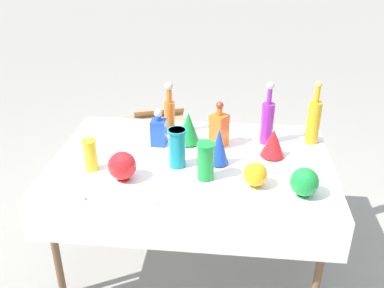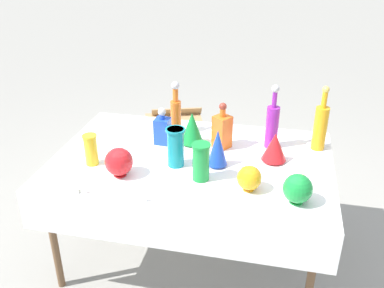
% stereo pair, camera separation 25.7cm
% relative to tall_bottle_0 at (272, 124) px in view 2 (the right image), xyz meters
% --- Properties ---
extents(ground_plane, '(40.00, 40.00, 0.00)m').
position_rel_tall_bottle_0_xyz_m(ground_plane, '(-0.46, -0.27, -0.92)').
color(ground_plane, gray).
extents(display_table, '(1.69, 1.12, 0.76)m').
position_rel_tall_bottle_0_xyz_m(display_table, '(-0.46, -0.29, -0.21)').
color(display_table, white).
rests_on(display_table, ground).
extents(tall_bottle_0, '(0.08, 0.08, 0.42)m').
position_rel_tall_bottle_0_xyz_m(tall_bottle_0, '(0.00, 0.00, 0.00)').
color(tall_bottle_0, purple).
rests_on(tall_bottle_0, display_table).
extents(tall_bottle_1, '(0.07, 0.07, 0.37)m').
position_rel_tall_bottle_0_xyz_m(tall_bottle_1, '(-0.65, 0.08, -0.01)').
color(tall_bottle_1, orange).
rests_on(tall_bottle_1, display_table).
extents(tall_bottle_2, '(0.08, 0.08, 0.42)m').
position_rel_tall_bottle_0_xyz_m(tall_bottle_2, '(0.30, 0.04, -0.00)').
color(tall_bottle_2, orange).
rests_on(tall_bottle_2, display_table).
extents(square_decanter_0, '(0.13, 0.13, 0.30)m').
position_rel_tall_bottle_0_xyz_m(square_decanter_0, '(-0.31, -0.07, -0.04)').
color(square_decanter_0, orange).
rests_on(square_decanter_0, display_table).
extents(square_decanter_1, '(0.10, 0.10, 0.25)m').
position_rel_tall_bottle_0_xyz_m(square_decanter_1, '(-0.69, -0.10, -0.06)').
color(square_decanter_1, blue).
rests_on(square_decanter_1, display_table).
extents(slender_vase_0, '(0.12, 0.12, 0.24)m').
position_rel_tall_bottle_0_xyz_m(slender_vase_0, '(-0.54, -0.36, -0.03)').
color(slender_vase_0, teal).
rests_on(slender_vase_0, display_table).
extents(slender_vase_1, '(0.08, 0.08, 0.19)m').
position_rel_tall_bottle_0_xyz_m(slender_vase_1, '(-1.03, -0.46, -0.06)').
color(slender_vase_1, yellow).
rests_on(slender_vase_1, display_table).
extents(slender_vase_2, '(0.11, 0.11, 0.22)m').
position_rel_tall_bottle_0_xyz_m(slender_vase_2, '(-0.36, -0.49, -0.04)').
color(slender_vase_2, '#198C38').
rests_on(slender_vase_2, display_table).
extents(fluted_vase_0, '(0.15, 0.15, 0.22)m').
position_rel_tall_bottle_0_xyz_m(fluted_vase_0, '(-0.50, -0.06, -0.05)').
color(fluted_vase_0, '#198C38').
rests_on(fluted_vase_0, display_table).
extents(fluted_vase_1, '(0.15, 0.15, 0.18)m').
position_rel_tall_bottle_0_xyz_m(fluted_vase_1, '(0.03, -0.19, -0.06)').
color(fluted_vase_1, red).
rests_on(fluted_vase_1, display_table).
extents(fluted_vase_2, '(0.12, 0.12, 0.23)m').
position_rel_tall_bottle_0_xyz_m(fluted_vase_2, '(-0.30, -0.32, -0.04)').
color(fluted_vase_2, blue).
rests_on(fluted_vase_2, display_table).
extents(round_bowl_0, '(0.15, 0.15, 0.16)m').
position_rel_tall_bottle_0_xyz_m(round_bowl_0, '(0.17, -0.61, -0.08)').
color(round_bowl_0, '#198C38').
rests_on(round_bowl_0, display_table).
extents(round_bowl_1, '(0.13, 0.13, 0.14)m').
position_rel_tall_bottle_0_xyz_m(round_bowl_1, '(-0.09, -0.54, -0.09)').
color(round_bowl_1, orange).
rests_on(round_bowl_1, display_table).
extents(round_bowl_2, '(0.16, 0.16, 0.17)m').
position_rel_tall_bottle_0_xyz_m(round_bowl_2, '(-0.82, -0.55, -0.07)').
color(round_bowl_2, red).
rests_on(round_bowl_2, display_table).
extents(price_tag_left, '(0.06, 0.02, 0.04)m').
position_rel_tall_bottle_0_xyz_m(price_tag_left, '(-0.95, -0.76, -0.14)').
color(price_tag_left, white).
rests_on(price_tag_left, display_table).
extents(price_tag_center, '(0.06, 0.02, 0.04)m').
position_rel_tall_bottle_0_xyz_m(price_tag_center, '(-0.62, -0.77, -0.14)').
color(price_tag_center, white).
rests_on(price_tag_center, display_table).
extents(price_tag_right, '(0.05, 0.01, 0.03)m').
position_rel_tall_bottle_0_xyz_m(price_tag_right, '(-0.99, -0.77, -0.14)').
color(price_tag_right, white).
rests_on(price_tag_right, display_table).
extents(cardboard_box_behind_left, '(0.62, 0.53, 0.48)m').
position_rel_tall_bottle_0_xyz_m(cardboard_box_behind_left, '(-0.93, 1.06, -0.72)').
color(cardboard_box_behind_left, tan).
rests_on(cardboard_box_behind_left, ground).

